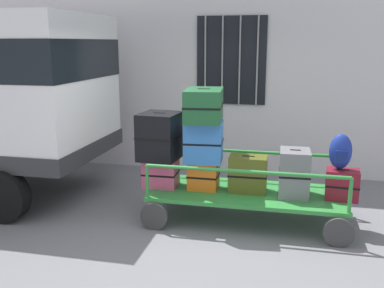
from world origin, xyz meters
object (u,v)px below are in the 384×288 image
at_px(suitcase_right_bottom, 342,184).
at_px(backpack, 341,152).
at_px(suitcase_midleft_bottom, 203,175).
at_px(suitcase_left_middle, 160,136).
at_px(suitcase_midleft_top, 204,105).
at_px(suitcase_center_bottom, 248,174).
at_px(suitcase_midleft_middle, 204,141).
at_px(suitcase_left_bottom, 161,172).
at_px(suitcase_midright_bottom, 294,173).
at_px(luggage_cart, 247,196).

distance_m(suitcase_right_bottom, backpack, 0.41).
bearing_deg(suitcase_right_bottom, suitcase_midleft_bottom, 179.65).
bearing_deg(suitcase_left_middle, backpack, 0.58).
xyz_separation_m(suitcase_midleft_bottom, suitcase_midleft_top, (-0.00, -0.00, 0.94)).
bearing_deg(suitcase_center_bottom, suitcase_midleft_bottom, -178.09).
bearing_deg(backpack, suitcase_midleft_middle, -179.98).
height_order(suitcase_left_bottom, suitcase_midright_bottom, suitcase_midright_bottom).
bearing_deg(suitcase_midleft_bottom, suitcase_midleft_top, -90.00).
xyz_separation_m(suitcase_midright_bottom, backpack, (0.54, 0.02, 0.30)).
height_order(suitcase_midleft_bottom, suitcase_midright_bottom, suitcase_midright_bottom).
bearing_deg(luggage_cart, suitcase_midright_bottom, -2.97).
distance_m(luggage_cart, suitcase_center_bottom, 0.30).
height_order(suitcase_left_bottom, suitcase_midleft_middle, suitcase_midleft_middle).
xyz_separation_m(suitcase_left_bottom, suitcase_midleft_top, (0.58, 0.01, 0.93)).
xyz_separation_m(luggage_cart, suitcase_right_bottom, (1.17, -0.02, 0.25)).
bearing_deg(suitcase_midleft_bottom, suitcase_left_middle, -177.71).
distance_m(suitcase_left_middle, suitcase_midright_bottom, 1.80).
bearing_deg(suitcase_midleft_middle, suitcase_midright_bottom, -0.89).
height_order(suitcase_center_bottom, suitcase_right_bottom, suitcase_center_bottom).
distance_m(suitcase_midleft_bottom, suitcase_right_bottom, 1.75).
bearing_deg(suitcase_midleft_middle, suitcase_left_middle, -177.76).
distance_m(luggage_cart, suitcase_right_bottom, 1.20).
bearing_deg(suitcase_midright_bottom, suitcase_right_bottom, 0.79).
height_order(suitcase_midleft_middle, suitcase_midright_bottom, suitcase_midleft_middle).
bearing_deg(suitcase_center_bottom, suitcase_midright_bottom, -3.74).
bearing_deg(luggage_cart, suitcase_left_bottom, -178.81).
distance_m(luggage_cart, suitcase_midleft_top, 1.32).
xyz_separation_m(luggage_cart, suitcase_left_middle, (-1.17, -0.04, 0.76)).
relative_size(suitcase_left_bottom, suitcase_center_bottom, 0.93).
distance_m(suitcase_left_bottom, suitcase_right_bottom, 2.34).
relative_size(suitcase_left_middle, suitcase_midleft_bottom, 1.57).
bearing_deg(suitcase_midleft_top, luggage_cart, 1.22).
bearing_deg(suitcase_left_middle, suitcase_midleft_bottom, 2.29).
bearing_deg(luggage_cart, suitcase_right_bottom, -1.09).
distance_m(suitcase_left_bottom, backpack, 2.33).
bearing_deg(suitcase_midleft_bottom, suitcase_midleft_middle, -90.00).
relative_size(suitcase_midright_bottom, suitcase_right_bottom, 1.42).
height_order(suitcase_left_middle, suitcase_center_bottom, suitcase_left_middle).
distance_m(suitcase_midleft_top, suitcase_midright_bottom, 1.43).
relative_size(suitcase_midleft_middle, suitcase_midleft_top, 0.70).
bearing_deg(luggage_cart, suitcase_midleft_bottom, -178.86).
relative_size(suitcase_midleft_top, suitcase_center_bottom, 1.54).
distance_m(suitcase_midleft_middle, suitcase_midleft_top, 0.48).
bearing_deg(suitcase_left_middle, suitcase_center_bottom, 2.10).
relative_size(suitcase_left_bottom, backpack, 1.05).
distance_m(suitcase_left_middle, suitcase_center_bottom, 1.26).
bearing_deg(suitcase_midleft_bottom, suitcase_left_bottom, -178.76).
relative_size(luggage_cart, suitcase_midleft_top, 3.34).
height_order(suitcase_midleft_middle, suitcase_center_bottom, suitcase_midleft_middle).
bearing_deg(suitcase_left_bottom, suitcase_left_middle, -90.00).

